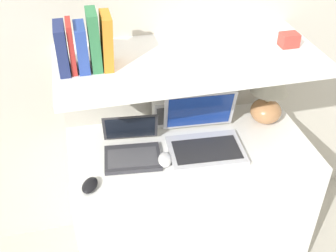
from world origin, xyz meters
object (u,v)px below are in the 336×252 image
table_lamp (269,90)px  router_box (163,112)px  laptop_large (204,137)px  second_mouse (90,185)px  book_blue (82,47)px  book_navy (62,49)px  book_green (94,40)px  laptop_small (132,149)px  computer_mouse (165,160)px  book_red (71,46)px  shelf_gadget (289,40)px  book_orange (106,41)px

table_lamp → router_box: 0.53m
laptop_large → second_mouse: 0.57m
laptop_large → book_blue: size_ratio=1.99×
table_lamp → book_blue: (-0.87, -0.05, 0.35)m
router_box → book_navy: (-0.44, -0.15, 0.47)m
book_blue → book_green: 0.06m
book_navy → laptop_small: bearing=-13.8°
book_navy → laptop_large: bearing=-6.7°
laptop_small → book_blue: bearing=160.3°
computer_mouse → book_red: 0.64m
book_navy → book_red: bearing=0.0°
computer_mouse → shelf_gadget: shelf_gadget is taller
second_mouse → book_navy: 0.57m
table_lamp → book_red: book_red is taller
book_orange → second_mouse: bearing=-121.3°
second_mouse → book_orange: book_orange is taller
book_green → shelf_gadget: book_green is taller
table_lamp → book_orange: bearing=-176.0°
table_lamp → computer_mouse: bearing=-160.6°
book_navy → book_orange: (0.18, 0.00, 0.01)m
laptop_small → book_green: bearing=152.6°
laptop_large → laptop_small: size_ratio=1.31×
laptop_large → second_mouse: laptop_large is taller
book_blue → shelf_gadget: (0.90, 0.00, -0.06)m
computer_mouse → book_green: book_green is taller
laptop_large → book_red: book_red is taller
second_mouse → book_green: book_green is taller
laptop_small → second_mouse: size_ratio=2.45×
book_green → book_orange: book_green is taller
laptop_large → shelf_gadget: shelf_gadget is taller
table_lamp → shelf_gadget: bearing=-64.9°
second_mouse → book_red: 0.57m
book_blue → book_green: bearing=0.0°
shelf_gadget → book_navy: bearing=180.0°
laptop_small → book_navy: size_ratio=1.46×
table_lamp → laptop_large: bearing=-161.4°
book_green → book_navy: bearing=180.0°
table_lamp → shelf_gadget: size_ratio=4.21×
book_green → laptop_small: bearing=-27.4°
book_orange → shelf_gadget: (0.80, 0.00, -0.08)m
laptop_small → shelf_gadget: size_ratio=3.53×
book_red → book_orange: book_orange is taller
router_box → book_orange: (-0.26, -0.15, 0.48)m
router_box → book_green: (-0.31, -0.15, 0.49)m
table_lamp → book_blue: 0.94m
router_box → shelf_gadget: 0.69m
laptop_large → book_red: bearing=172.8°
laptop_large → book_orange: book_orange is taller
book_orange → book_navy: bearing=180.0°
table_lamp → book_blue: size_ratio=1.81×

